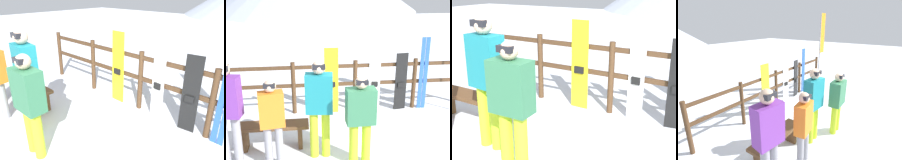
{
  "view_description": "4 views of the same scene",
  "coord_description": "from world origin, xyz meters",
  "views": [
    {
      "loc": [
        2.39,
        -1.36,
        2.33
      ],
      "look_at": [
        -0.13,
        1.27,
        0.81
      ],
      "focal_mm": 35.0,
      "sensor_mm": 36.0,
      "label": 1
    },
    {
      "loc": [
        -1.19,
        -4.79,
        3.11
      ],
      "look_at": [
        -0.51,
        1.0,
        1.11
      ],
      "focal_mm": 50.0,
      "sensor_mm": 36.0,
      "label": 2
    },
    {
      "loc": [
        1.85,
        -2.68,
        2.18
      ],
      "look_at": [
        -0.4,
        1.11,
        0.75
      ],
      "focal_mm": 50.0,
      "sensor_mm": 36.0,
      "label": 3
    },
    {
      "loc": [
        -4.15,
        -1.55,
        2.69
      ],
      "look_at": [
        -0.24,
        1.23,
        1.11
      ],
      "focal_mm": 28.0,
      "sensor_mm": 36.0,
      "label": 4
    }
  ],
  "objects": [
    {
      "name": "bench",
      "position": [
        -1.8,
        0.46,
        0.36
      ],
      "size": [
        1.34,
        0.36,
        0.48
      ],
      "color": "brown",
      "rests_on": "ground"
    },
    {
      "name": "snowboard_white",
      "position": [
        0.45,
        1.9,
        0.74
      ],
      "size": [
        0.26,
        0.07,
        1.48
      ],
      "color": "white",
      "rests_on": "ground"
    },
    {
      "name": "person_teal",
      "position": [
        -0.94,
        0.08,
        1.03
      ],
      "size": [
        0.48,
        0.29,
        1.77
      ],
      "color": "#B7D826",
      "rests_on": "ground"
    },
    {
      "name": "snowboard_black_stripe",
      "position": [
        1.08,
        1.9,
        0.69
      ],
      "size": [
        0.29,
        0.08,
        1.38
      ],
      "color": "black",
      "rests_on": "ground"
    },
    {
      "name": "person_plaid_green",
      "position": [
        -0.28,
        -0.23,
        0.9
      ],
      "size": [
        0.49,
        0.28,
        1.57
      ],
      "color": "#B7D826",
      "rests_on": "ground"
    },
    {
      "name": "person_orange",
      "position": [
        -1.72,
        -0.13,
        0.89
      ],
      "size": [
        0.43,
        0.28,
        1.54
      ],
      "color": "gray",
      "rests_on": "ground"
    },
    {
      "name": "fence",
      "position": [
        0.0,
        1.96,
        0.73
      ],
      "size": [
        5.79,
        0.1,
        1.23
      ],
      "color": "#4C331E",
      "rests_on": "ground"
    },
    {
      "name": "ski_pair_blue",
      "position": [
        1.62,
        1.91,
        0.87
      ],
      "size": [
        0.19,
        0.02,
        1.74
      ],
      "color": "blue",
      "rests_on": "ground"
    },
    {
      "name": "person_purple",
      "position": [
        -2.46,
        0.06,
        1.04
      ],
      "size": [
        0.51,
        0.33,
        1.8
      ],
      "color": "gray",
      "rests_on": "ground"
    },
    {
      "name": "ground_plane",
      "position": [
        0.0,
        0.0,
        0.0
      ],
      "size": [
        40.0,
        40.0,
        0.0
      ],
      "primitive_type": "plane",
      "color": "white"
    },
    {
      "name": "snowboard_yellow",
      "position": [
        -0.56,
        1.9,
        0.77
      ],
      "size": [
        0.32,
        0.06,
        1.55
      ],
      "color": "yellow",
      "rests_on": "ground"
    },
    {
      "name": "rental_flag",
      "position": [
        2.52,
        1.62,
        1.95
      ],
      "size": [
        0.4,
        0.04,
        3.04
      ],
      "color": "#99999E",
      "rests_on": "ground"
    }
  ]
}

